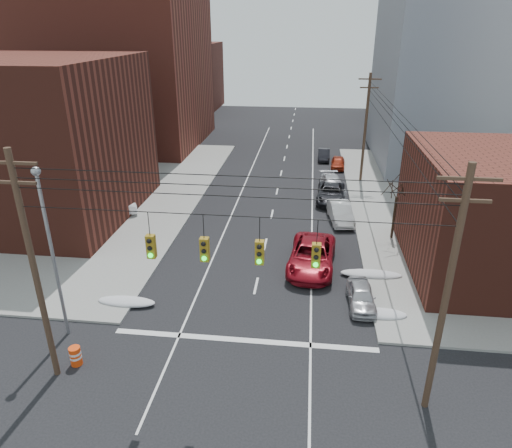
% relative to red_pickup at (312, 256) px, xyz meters
% --- Properties ---
extents(ground, '(160.00, 160.00, 0.00)m').
position_rel_red_pickup_xyz_m(ground, '(-3.48, -14.83, -0.90)').
color(ground, black).
rests_on(ground, ground).
extents(sidewalk_nw, '(40.00, 40.00, 0.15)m').
position_rel_red_pickup_xyz_m(sidewalk_nw, '(-30.48, 12.17, -0.82)').
color(sidewalk_nw, gray).
rests_on(sidewalk_nw, ground).
extents(building_brick_tall, '(24.00, 20.00, 30.00)m').
position_rel_red_pickup_xyz_m(building_brick_tall, '(-27.48, 33.17, 14.10)').
color(building_brick_tall, maroon).
rests_on(building_brick_tall, ground).
extents(building_brick_near, '(20.00, 16.00, 13.00)m').
position_rel_red_pickup_xyz_m(building_brick_near, '(-25.48, 7.17, 5.60)').
color(building_brick_near, '#532219').
rests_on(building_brick_near, ground).
extents(building_brick_far, '(22.00, 18.00, 12.00)m').
position_rel_red_pickup_xyz_m(building_brick_far, '(-29.48, 59.17, 5.10)').
color(building_brick_far, '#532219').
rests_on(building_brick_far, ground).
extents(building_office, '(22.00, 20.00, 25.00)m').
position_rel_red_pickup_xyz_m(building_office, '(18.52, 29.17, 11.60)').
color(building_office, gray).
rests_on(building_office, ground).
extents(building_glass, '(20.00, 18.00, 22.00)m').
position_rel_red_pickup_xyz_m(building_glass, '(20.52, 55.17, 10.10)').
color(building_glass, gray).
rests_on(building_glass, ground).
extents(utility_pole_left, '(2.20, 0.28, 11.00)m').
position_rel_red_pickup_xyz_m(utility_pole_left, '(-11.98, -11.83, 4.88)').
color(utility_pole_left, '#473323').
rests_on(utility_pole_left, ground).
extents(utility_pole_right, '(2.20, 0.28, 11.00)m').
position_rel_red_pickup_xyz_m(utility_pole_right, '(5.02, -11.83, 4.88)').
color(utility_pole_right, '#473323').
rests_on(utility_pole_right, ground).
extents(utility_pole_far, '(2.20, 0.28, 11.00)m').
position_rel_red_pickup_xyz_m(utility_pole_far, '(5.02, 19.17, 4.88)').
color(utility_pole_far, '#473323').
rests_on(utility_pole_far, ground).
extents(traffic_signals, '(17.00, 0.42, 2.02)m').
position_rel_red_pickup_xyz_m(traffic_signals, '(-3.39, -11.86, 6.27)').
color(traffic_signals, black).
rests_on(traffic_signals, ground).
extents(street_light, '(0.44, 0.44, 9.32)m').
position_rel_red_pickup_xyz_m(street_light, '(-12.98, -8.83, 4.64)').
color(street_light, gray).
rests_on(street_light, ground).
extents(bare_tree, '(2.09, 2.20, 4.93)m').
position_rel_red_pickup_xyz_m(bare_tree, '(6.10, 5.17, 1.42)').
color(bare_tree, black).
rests_on(bare_tree, ground).
extents(snow_nw, '(3.50, 1.08, 0.42)m').
position_rel_red_pickup_xyz_m(snow_nw, '(-10.88, -5.83, -0.69)').
color(snow_nw, silver).
rests_on(snow_nw, ground).
extents(snow_ne, '(3.00, 1.08, 0.42)m').
position_rel_red_pickup_xyz_m(snow_ne, '(3.92, -5.33, -0.69)').
color(snow_ne, silver).
rests_on(snow_ne, ground).
extents(snow_east_far, '(4.00, 1.08, 0.42)m').
position_rel_red_pickup_xyz_m(snow_east_far, '(3.92, -0.83, -0.69)').
color(snow_east_far, silver).
rests_on(snow_east_far, ground).
extents(red_pickup, '(3.50, 6.70, 1.80)m').
position_rel_red_pickup_xyz_m(red_pickup, '(0.00, 0.00, 0.00)').
color(red_pickup, maroon).
rests_on(red_pickup, ground).
extents(parked_car_a, '(1.66, 3.84, 1.29)m').
position_rel_red_pickup_xyz_m(parked_car_a, '(2.92, -4.28, -0.25)').
color(parked_car_a, '#B3B3B8').
rests_on(parked_car_a, ground).
extents(parked_car_b, '(2.26, 4.91, 1.56)m').
position_rel_red_pickup_xyz_m(parked_car_b, '(2.35, 8.30, -0.12)').
color(parked_car_b, silver).
rests_on(parked_car_b, ground).
extents(parked_car_c, '(2.90, 5.69, 1.54)m').
position_rel_red_pickup_xyz_m(parked_car_c, '(1.71, 13.00, -0.13)').
color(parked_car_c, black).
rests_on(parked_car_c, ground).
extents(parked_car_d, '(2.77, 5.50, 1.53)m').
position_rel_red_pickup_xyz_m(parked_car_d, '(1.91, 15.51, -0.13)').
color(parked_car_d, silver).
rests_on(parked_car_d, ground).
extents(parked_car_e, '(1.80, 3.92, 1.30)m').
position_rel_red_pickup_xyz_m(parked_car_e, '(2.87, 23.86, -0.25)').
color(parked_car_e, maroon).
rests_on(parked_car_e, ground).
extents(parked_car_f, '(1.43, 3.96, 1.30)m').
position_rel_red_pickup_xyz_m(parked_car_f, '(1.32, 27.20, -0.25)').
color(parked_car_f, black).
rests_on(parked_car_f, ground).
extents(lot_car_a, '(4.77, 3.33, 1.49)m').
position_rel_red_pickup_xyz_m(lot_car_a, '(-17.23, 6.80, -0.00)').
color(lot_car_a, white).
rests_on(lot_car_a, sidewalk_nw).
extents(lot_car_b, '(5.47, 3.65, 1.40)m').
position_rel_red_pickup_xyz_m(lot_car_b, '(-18.04, 11.47, -0.05)').
color(lot_car_b, '#A8A8AD').
rests_on(lot_car_b, sidewalk_nw).
extents(lot_car_c, '(5.46, 3.91, 1.47)m').
position_rel_red_pickup_xyz_m(lot_car_c, '(-19.64, 3.93, -0.02)').
color(lot_car_c, black).
rests_on(lot_car_c, sidewalk_nw).
extents(lot_car_d, '(4.35, 2.89, 1.38)m').
position_rel_red_pickup_xyz_m(lot_car_d, '(-21.57, 13.13, -0.06)').
color(lot_car_d, '#ADADB2').
rests_on(lot_car_d, sidewalk_nw).
extents(construction_barrel, '(0.74, 0.74, 0.99)m').
position_rel_red_pickup_xyz_m(construction_barrel, '(-11.36, -11.09, -0.39)').
color(construction_barrel, '#EC3F0C').
rests_on(construction_barrel, ground).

